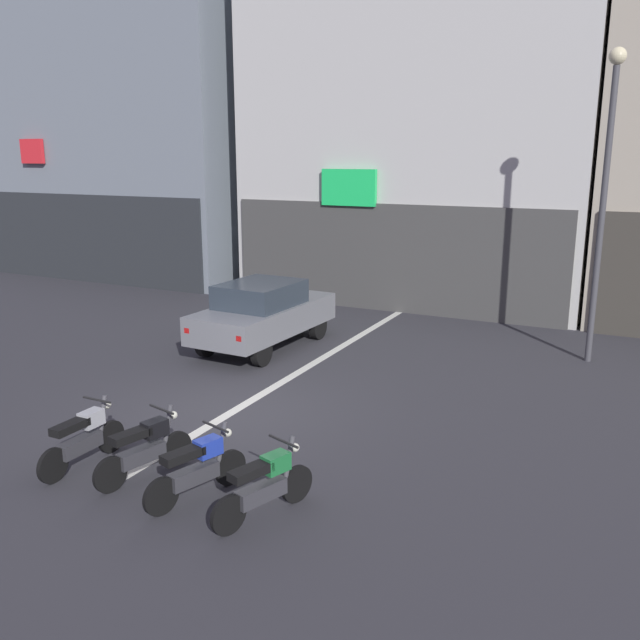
% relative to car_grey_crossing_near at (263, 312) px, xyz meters
% --- Properties ---
extents(ground_plane, '(120.00, 120.00, 0.00)m').
position_rel_car_grey_crossing_near_xyz_m(ground_plane, '(1.67, -3.95, -0.89)').
color(ground_plane, '#333338').
extents(lane_centre_line, '(0.20, 18.00, 0.01)m').
position_rel_car_grey_crossing_near_xyz_m(lane_centre_line, '(1.67, 2.05, -0.88)').
color(lane_centre_line, silver).
rests_on(lane_centre_line, ground).
extents(building_corner_left, '(10.68, 9.94, 19.44)m').
position_rel_car_grey_crossing_near_xyz_m(building_corner_left, '(-10.35, 9.61, 8.82)').
color(building_corner_left, gray).
rests_on(building_corner_left, ground).
extents(building_mid_block, '(10.72, 9.12, 11.69)m').
position_rel_car_grey_crossing_near_xyz_m(building_mid_block, '(1.32, 9.61, 4.95)').
color(building_mid_block, silver).
rests_on(building_mid_block, ground).
extents(car_grey_crossing_near, '(1.93, 4.17, 1.64)m').
position_rel_car_grey_crossing_near_xyz_m(car_grey_crossing_near, '(0.00, 0.00, 0.00)').
color(car_grey_crossing_near, black).
rests_on(car_grey_crossing_near, ground).
extents(street_lamp, '(0.36, 0.36, 6.75)m').
position_rel_car_grey_crossing_near_xyz_m(street_lamp, '(7.21, 2.35, 3.23)').
color(street_lamp, '#47474C').
rests_on(street_lamp, ground).
extents(motorcycle_silver_row_leftmost, '(0.55, 1.67, 0.98)m').
position_rel_car_grey_crossing_near_xyz_m(motorcycle_silver_row_leftmost, '(0.90, -6.75, -0.43)').
color(motorcycle_silver_row_leftmost, black).
rests_on(motorcycle_silver_row_leftmost, ground).
extents(motorcycle_black_row_left_mid, '(0.59, 1.64, 0.98)m').
position_rel_car_grey_crossing_near_xyz_m(motorcycle_black_row_left_mid, '(1.97, -6.61, -0.43)').
color(motorcycle_black_row_left_mid, black).
rests_on(motorcycle_black_row_left_mid, ground).
extents(motorcycle_blue_row_centre, '(0.65, 1.62, 0.98)m').
position_rel_car_grey_crossing_near_xyz_m(motorcycle_blue_row_centre, '(3.04, -6.79, -0.43)').
color(motorcycle_blue_row_centre, black).
rests_on(motorcycle_blue_row_centre, ground).
extents(motorcycle_green_row_right_mid, '(0.68, 1.60, 0.98)m').
position_rel_car_grey_crossing_near_xyz_m(motorcycle_green_row_right_mid, '(4.11, -6.80, -0.43)').
color(motorcycle_green_row_right_mid, black).
rests_on(motorcycle_green_row_right_mid, ground).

